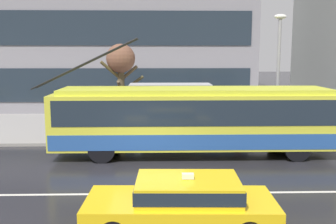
% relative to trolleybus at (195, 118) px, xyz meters
% --- Properties ---
extents(ground_plane, '(160.00, 160.00, 0.00)m').
position_rel_trolleybus_xyz_m(ground_plane, '(-1.88, -3.33, -1.54)').
color(ground_plane, '#242328').
extents(sidewalk_slab, '(80.00, 10.00, 0.14)m').
position_rel_trolleybus_xyz_m(sidewalk_slab, '(-1.88, 6.60, -1.47)').
color(sidewalk_slab, gray).
rests_on(sidewalk_slab, ground_plane).
extents(lane_centre_line, '(72.00, 0.14, 0.01)m').
position_rel_trolleybus_xyz_m(lane_centre_line, '(-1.88, -4.53, -1.54)').
color(lane_centre_line, silver).
rests_on(lane_centre_line, ground_plane).
extents(trolleybus, '(12.33, 2.57, 4.80)m').
position_rel_trolleybus_xyz_m(trolleybus, '(0.00, 0.00, 0.00)').
color(trolleybus, yellow).
rests_on(trolleybus, ground_plane).
extents(taxi_oncoming_near, '(4.51, 1.97, 1.39)m').
position_rel_trolleybus_xyz_m(taxi_oncoming_near, '(-0.96, -6.95, -0.84)').
color(taxi_oncoming_near, yellow).
rests_on(taxi_oncoming_near, ground_plane).
extents(bus_shelter, '(3.95, 1.51, 2.58)m').
position_rel_trolleybus_xyz_m(bus_shelter, '(-0.93, 3.31, 0.49)').
color(bus_shelter, gray).
rests_on(bus_shelter, sidewalk_slab).
extents(pedestrian_at_shelter, '(1.45, 1.45, 1.99)m').
position_rel_trolleybus_xyz_m(pedestrian_at_shelter, '(2.70, 4.44, 0.20)').
color(pedestrian_at_shelter, black).
rests_on(pedestrian_at_shelter, sidewalk_slab).
extents(pedestrian_approaching_curb, '(1.24, 1.24, 1.98)m').
position_rel_trolleybus_xyz_m(pedestrian_approaching_curb, '(-4.28, 2.78, 0.21)').
color(pedestrian_approaching_curb, '#1E2E48').
rests_on(pedestrian_approaching_curb, sidewalk_slab).
extents(street_lamp, '(0.60, 0.32, 5.88)m').
position_rel_trolleybus_xyz_m(street_lamp, '(4.23, 2.71, 2.13)').
color(street_lamp, '#929199').
rests_on(street_lamp, sidewalk_slab).
extents(street_tree_bare, '(2.21, 1.72, 4.55)m').
position_rel_trolleybus_xyz_m(street_tree_bare, '(-3.43, 4.28, 2.13)').
color(street_tree_bare, brown).
rests_on(street_tree_bare, sidewalk_slab).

